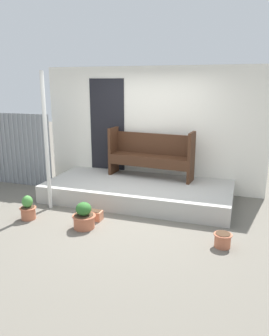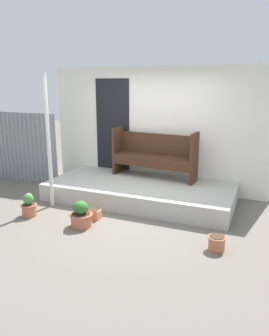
{
  "view_description": "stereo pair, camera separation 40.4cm",
  "coord_description": "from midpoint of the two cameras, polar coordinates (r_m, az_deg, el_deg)",
  "views": [
    {
      "loc": [
        1.85,
        -5.05,
        2.26
      ],
      "look_at": [
        0.07,
        0.29,
        0.79
      ],
      "focal_mm": 35.0,
      "sensor_mm": 36.0,
      "label": 1
    },
    {
      "loc": [
        2.23,
        -4.91,
        2.26
      ],
      "look_at": [
        0.07,
        0.29,
        0.79
      ],
      "focal_mm": 35.0,
      "sensor_mm": 36.0,
      "label": 2
    }
  ],
  "objects": [
    {
      "name": "ground_plane",
      "position": [
        5.84,
        0.27,
        -8.15
      ],
      "size": [
        24.0,
        24.0,
        0.0
      ],
      "primitive_type": "plane",
      "color": "#666056"
    },
    {
      "name": "porch_slab",
      "position": [
        6.52,
        2.79,
        -4.1
      ],
      "size": [
        3.61,
        1.66,
        0.34
      ],
      "color": "#B2AFA8",
      "rests_on": "ground_plane"
    },
    {
      "name": "house_wall",
      "position": [
        7.07,
        4.97,
        6.77
      ],
      "size": [
        4.81,
        0.08,
        2.6
      ],
      "color": "white",
      "rests_on": "ground_plane"
    },
    {
      "name": "fence_corrugated",
      "position": [
        8.31,
        -20.6,
        3.62
      ],
      "size": [
        3.0,
        0.05,
        1.62
      ],
      "color": "gray",
      "rests_on": "ground_plane"
    },
    {
      "name": "support_post",
      "position": [
        6.09,
        -12.92,
        4.53
      ],
      "size": [
        0.07,
        0.07,
        2.46
      ],
      "color": "silver",
      "rests_on": "ground_plane"
    },
    {
      "name": "bench",
      "position": [
        6.77,
        5.2,
        2.64
      ],
      "size": [
        1.8,
        0.56,
        1.0
      ],
      "rotation": [
        0.0,
        0.0,
        -0.09
      ],
      "color": "#422616",
      "rests_on": "porch_slab"
    },
    {
      "name": "flower_pot_left",
      "position": [
        5.95,
        -16.09,
        -6.41
      ],
      "size": [
        0.28,
        0.28,
        0.42
      ],
      "color": "#B76647",
      "rests_on": "ground_plane"
    },
    {
      "name": "flower_pot_middle",
      "position": [
        5.36,
        -7.15,
        -8.23
      ],
      "size": [
        0.38,
        0.38,
        0.43
      ],
      "color": "#B76647",
      "rests_on": "ground_plane"
    },
    {
      "name": "flower_pot_right",
      "position": [
        4.84,
        16.52,
        -12.33
      ],
      "size": [
        0.26,
        0.26,
        0.21
      ],
      "color": "#B76647",
      "rests_on": "ground_plane"
    },
    {
      "name": "planter_box_rect",
      "position": [
        5.7,
        -5.76,
        -7.9
      ],
      "size": [
        0.39,
        0.17,
        0.17
      ],
      "color": "tan",
      "rests_on": "ground_plane"
    }
  ]
}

